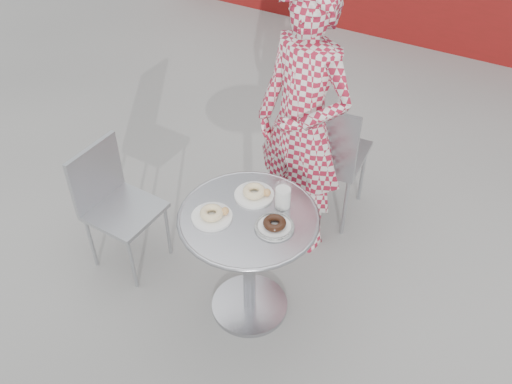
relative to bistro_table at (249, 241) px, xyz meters
The scene contains 9 objects.
ground 0.54m from the bistro_table, 35.89° to the left, with size 60.00×60.00×0.00m, color #A5A39D.
bistro_table is the anchor object (origin of this frame).
chair_far 1.00m from the bistro_table, 87.84° to the left, with size 0.46×0.47×0.91m.
chair_left 0.87m from the bistro_table, behind, with size 0.40×0.39×0.79m.
seated_person 0.73m from the bistro_table, 92.62° to the left, with size 0.61×0.40×1.66m, color maroon.
plate_far 0.25m from the bistro_table, 107.25° to the left, with size 0.20×0.20×0.05m.
plate_near 0.26m from the bistro_table, 147.66° to the right, with size 0.20×0.20×0.05m.
plate_checker 0.24m from the bistro_table, ahead, with size 0.19×0.19×0.05m.
milk_cup 0.30m from the bistro_table, 52.69° to the left, with size 0.08×0.08×0.13m.
Camera 1 is at (0.99, -1.76, 2.64)m, focal length 40.00 mm.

